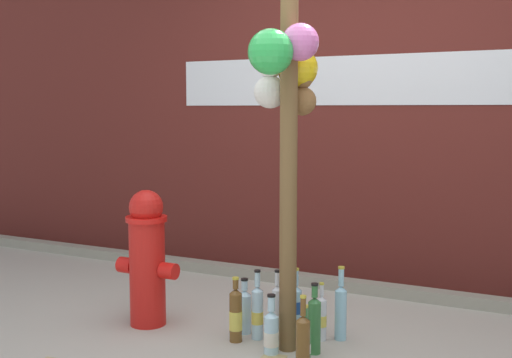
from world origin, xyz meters
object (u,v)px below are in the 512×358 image
Objects in this scene: bottle_4 at (341,310)px; bottle_7 at (278,311)px; fire_hydrant at (147,257)px; bottle_6 at (295,306)px; bottle_9 at (236,315)px; bottle_5 at (321,318)px; bottle_8 at (245,310)px; bottle_0 at (305,342)px; bottle_3 at (257,312)px; bottle_1 at (271,332)px; bottle_10 at (314,323)px; memorial_post at (288,25)px; bottle_2 at (303,342)px.

bottle_7 is (-0.30, -0.19, 0.00)m from bottle_4.
bottle_6 is (0.84, 0.30, -0.27)m from fire_hydrant.
bottle_7 is 0.23m from bottle_9.
bottle_5 is (-0.09, -0.06, -0.04)m from bottle_4.
fire_hydrant reaches higher than bottle_6.
fire_hydrant is at bearing -160.21° from bottle_6.
fire_hydrant is at bearing -167.70° from bottle_8.
bottle_0 is at bearing -13.42° from bottle_9.
bottle_5 is at bearing 12.17° from fire_hydrant.
bottle_3 is (0.70, 0.08, -0.26)m from fire_hydrant.
bottle_10 is (0.20, 0.11, 0.04)m from bottle_1.
memorial_post is 7.67× the size of bottle_3.
bottle_7 is at bearing -148.12° from bottle_4.
bottle_3 is at bearing 151.53° from bottle_0.
bottle_2 is 0.96× the size of bottle_7.
bottle_3 is 0.47m from bottle_4.
memorial_post is 1.63m from bottle_8.
bottle_9 is (-0.46, 0.11, 0.04)m from bottle_0.
memorial_post is 1.62m from bottle_5.
bottle_10 is at bearing -50.69° from bottle_6.
bottle_10 is at bearing 28.94° from bottle_1.
bottle_3 is 1.08× the size of bottle_9.
bottle_3 is at bearing 6.32° from fire_hydrant.
bottle_1 is 0.98× the size of bottle_5.
memorial_post is 7.48× the size of bottle_7.
bottle_0 is 0.35m from bottle_5.
bottle_10 is at bearing -9.08° from bottle_3.
fire_hydrant is 2.53× the size of bottle_8.
bottle_7 is (-0.05, 0.18, 0.05)m from bottle_1.
bottle_6 reaches higher than bottle_1.
bottle_1 is (-0.04, -0.10, -1.61)m from memorial_post.
bottle_9 is (-0.42, -0.24, 0.02)m from bottle_5.
bottle_5 reaches higher than bottle_1.
bottle_1 is 0.40m from bottle_6.
bottle_3 is 1.23× the size of bottle_8.
fire_hydrant is 2.23× the size of bottle_9.
fire_hydrant is at bearing -179.00° from bottle_10.
bottle_10 is at bearing 5.16° from memorial_post.
memorial_post reaches higher than bottle_10.
bottle_4 reaches higher than bottle_6.
bottle_6 is 0.21m from bottle_7.
bottle_10 reaches higher than bottle_6.
bottle_4 reaches higher than bottle_10.
bottle_2 is 0.94× the size of bottle_4.
bottle_0 is 0.94× the size of bottle_1.
bottle_9 is (0.02, -0.14, 0.01)m from bottle_8.
bottle_1 is at bearing -6.06° from fire_hydrant.
bottle_7 reaches higher than bottle_5.
bottle_3 is at bearing -25.09° from bottle_8.
bottle_10 is at bearing 99.90° from bottle_2.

